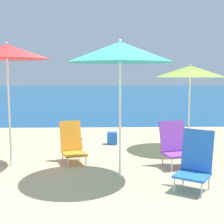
{
  "coord_description": "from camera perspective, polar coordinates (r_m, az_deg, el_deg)",
  "views": [
    {
      "loc": [
        -0.15,
        -5.11,
        1.72
      ],
      "look_at": [
        0.03,
        0.85,
        1.0
      ],
      "focal_mm": 50.0,
      "sensor_mm": 36.0,
      "label": 1
    }
  ],
  "objects": [
    {
      "name": "beach_chair_purple",
      "position": [
        5.99,
        11.43,
        -5.75
      ],
      "size": [
        0.63,
        0.64,
        0.84
      ],
      "rotation": [
        0.0,
        0.0,
        0.26
      ],
      "color": "silver",
      "rests_on": "ground"
    },
    {
      "name": "water_bottle",
      "position": [
        7.09,
        -5.57,
        -6.23
      ],
      "size": [
        0.08,
        0.08,
        0.3
      ],
      "color": "silver",
      "rests_on": "ground"
    },
    {
      "name": "beach_chair_orange",
      "position": [
        6.24,
        -7.28,
        -5.81
      ],
      "size": [
        0.59,
        0.7,
        0.79
      ],
      "rotation": [
        0.0,
        0.0,
        0.34
      ],
      "color": "silver",
      "rests_on": "ground"
    },
    {
      "name": "beach_umbrella_teal",
      "position": [
        5.09,
        1.51,
        10.86
      ],
      "size": [
        1.72,
        1.72,
        2.28
      ],
      "color": "white",
      "rests_on": "ground"
    },
    {
      "name": "ground_plane",
      "position": [
        5.4,
        -0.09,
        -11.7
      ],
      "size": [
        60.0,
        60.0,
        0.0
      ],
      "primitive_type": "plane",
      "color": "#C6B284"
    },
    {
      "name": "beach_umbrella_red",
      "position": [
        6.05,
        -18.67,
        10.4
      ],
      "size": [
        1.54,
        1.54,
        2.31
      ],
      "color": "white",
      "rests_on": "ground"
    },
    {
      "name": "beach_umbrella_lime",
      "position": [
        7.32,
        14.12,
        7.2
      ],
      "size": [
        1.54,
        1.54,
        1.96
      ],
      "color": "white",
      "rests_on": "ground"
    },
    {
      "name": "beach_chair_blue",
      "position": [
        4.9,
        14.97,
        -8.67
      ],
      "size": [
        0.68,
        0.7,
        0.89
      ],
      "rotation": [
        0.0,
        0.0,
        -0.59
      ],
      "color": "silver",
      "rests_on": "ground"
    },
    {
      "name": "seagull",
      "position": [
        9.77,
        -8.6,
        -2.52
      ],
      "size": [
        0.27,
        0.11,
        0.23
      ],
      "color": "gold",
      "rests_on": "ground"
    },
    {
      "name": "sea_water",
      "position": [
        30.14,
        -1.45,
        3.58
      ],
      "size": [
        60.0,
        40.0,
        0.01
      ],
      "color": "navy",
      "rests_on": "ground"
    },
    {
      "name": "backpack_blue",
      "position": [
        7.76,
        0.02,
        -4.81
      ],
      "size": [
        0.25,
        0.23,
        0.31
      ],
      "color": "blue",
      "rests_on": "ground"
    }
  ]
}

